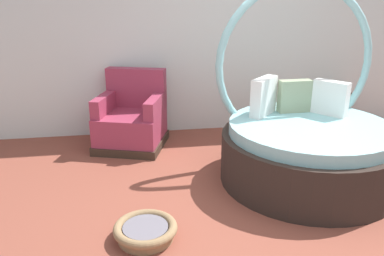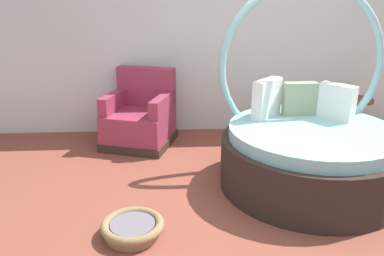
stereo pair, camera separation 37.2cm
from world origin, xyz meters
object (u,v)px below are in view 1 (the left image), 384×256
round_daybed (306,141)px  red_armchair (132,120)px  side_table (339,101)px  pet_basket (146,231)px

round_daybed → red_armchair: 2.14m
red_armchair → side_table: red_armchair is taller
round_daybed → pet_basket: (-1.69, -0.82, -0.34)m
pet_basket → round_daybed: bearing=25.9°
red_armchair → pet_basket: 2.06m
round_daybed → side_table: bearing=50.4°
round_daybed → side_table: size_ratio=3.85×
pet_basket → side_table: side_table is taller
pet_basket → side_table: 3.54m
round_daybed → side_table: round_daybed is taller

